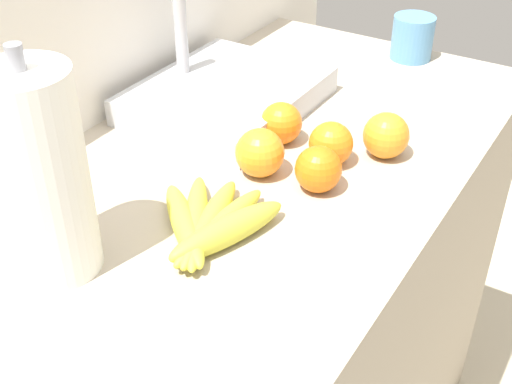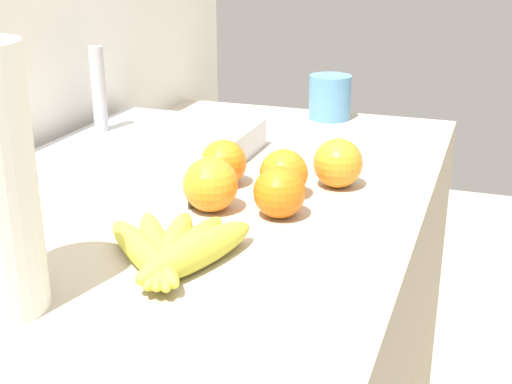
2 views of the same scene
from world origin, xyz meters
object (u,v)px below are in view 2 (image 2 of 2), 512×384
orange_far_right (222,163)px  mug (330,97)px  orange_right (338,163)px  sink_basin (153,149)px  orange_front (211,185)px  orange_back_right (279,192)px  orange_back_left (284,173)px  banana_bunch (172,250)px

orange_far_right → mug: bearing=-7.0°
orange_right → sink_basin: bearing=88.8°
mug → orange_front: bearing=176.8°
orange_back_right → orange_far_right: same height
orange_far_right → mug: 0.46m
orange_right → mug: mug is taller
orange_back_right → sink_basin: size_ratio=0.21×
orange_far_right → orange_right: (0.05, -0.17, 0.00)m
orange_back_left → sink_basin: 0.26m
orange_right → mug: (0.41, 0.11, 0.01)m
banana_bunch → orange_right: orange_right is taller
orange_front → banana_bunch: bearing=-172.2°
banana_bunch → mug: (0.74, -0.01, 0.03)m
banana_bunch → orange_right: 0.35m
orange_back_right → mug: size_ratio=0.78×
banana_bunch → orange_back_left: bearing=-12.0°
banana_bunch → orange_far_right: 0.28m
orange_far_right → orange_back_left: size_ratio=1.00×
orange_far_right → sink_basin: bearing=68.9°
mug → orange_right: bearing=-164.5°
orange_right → orange_back_left: size_ratio=1.06×
banana_bunch → mug: 0.74m
orange_back_right → orange_back_left: 0.08m
orange_back_right → sink_basin: bearing=60.5°
orange_back_right → orange_right: bearing=-17.7°
orange_far_right → orange_back_left: same height
sink_basin → orange_right: bearing=-91.2°
orange_far_right → orange_right: orange_right is taller
orange_right → banana_bunch: bearing=159.8°
orange_right → mug: bearing=15.5°
banana_bunch → mug: mug is taller
mug → banana_bunch: bearing=179.4°
orange_back_right → orange_front: bearing=95.6°
banana_bunch → sink_basin: (0.34, 0.20, 0.01)m
banana_bunch → orange_front: orange_front is taller
banana_bunch → orange_front: 0.18m
orange_back_right → mug: (0.56, 0.07, 0.01)m
orange_right → orange_back_left: 0.09m
banana_bunch → orange_back_left: size_ratio=2.95×
orange_far_right → mug: mug is taller
orange_right → mug: 0.43m
banana_bunch → orange_back_left: (0.26, -0.06, 0.02)m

